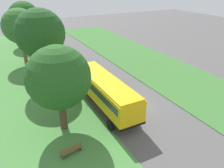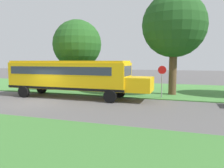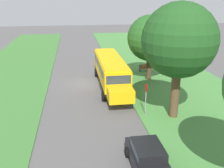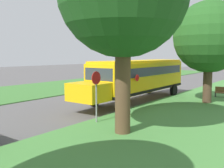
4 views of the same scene
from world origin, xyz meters
The scene contains 9 objects.
ground_plane centered at (0.00, 0.00, 0.00)m, with size 120.00×120.00×0.00m, color #565454.
grass_verge centered at (-10.00, 0.00, 0.04)m, with size 12.00×80.00×0.08m, color #47843D.
grass_far_side centered at (9.00, 0.00, 0.04)m, with size 10.00×80.00×0.07m, color #3D7533.
school_bus centered at (-2.75, 1.49, 1.92)m, with size 2.84×12.42×3.16m.
car_black_nearest centered at (-2.80, 16.00, 0.88)m, with size 2.02×4.40×1.56m.
oak_tree_beside_bus centered at (-7.63, -0.40, 4.88)m, with size 5.18×5.18×7.49m.
oak_tree_roadside_mid centered at (-6.82, 9.44, 6.21)m, with size 5.70×5.70×9.14m.
stop_sign centered at (-4.60, 8.89, 1.74)m, with size 0.08×0.68×2.74m.
park_bench centered at (-8.00, -3.79, 0.47)m, with size 1.67×0.80×0.92m.
Camera 3 is at (1.06, 28.16, 9.52)m, focal length 42.00 mm.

